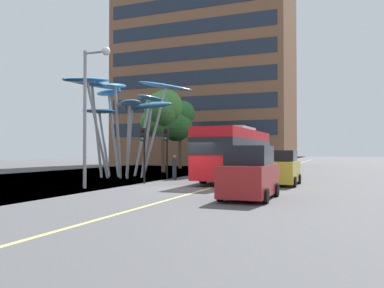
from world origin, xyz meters
The scene contains 13 objects.
ground centered at (-0.74, 0.00, -0.05)m, with size 120.00×240.00×0.10m.
red_bus centered at (1.06, 6.44, 1.99)m, with size 2.86×10.99×3.64m.
leaf_sculpture centered at (-8.05, 6.72, 5.93)m, with size 9.61×10.36×7.69m.
traffic_light_kerb_near centered at (-3.66, 2.09, 2.49)m, with size 0.28×0.42×3.43m.
traffic_light_kerb_far centered at (-4.13, 6.43, 2.59)m, with size 0.28×0.42×3.58m.
traffic_light_island_mid centered at (-3.80, 13.74, 2.59)m, with size 0.28×0.42×3.57m.
car_parked_near centered at (4.15, -2.95, 1.05)m, with size 2.02×4.07×2.25m.
car_parked_mid centered at (4.38, 4.29, 0.98)m, with size 2.03×3.94×2.06m.
street_lamp centered at (-4.81, -1.73, 4.81)m, with size 1.64×0.44×7.54m.
tree_pavement_near centered at (-8.31, 14.24, 5.87)m, with size 4.06×3.59×7.89m.
tree_pavement_far centered at (-9.99, 21.51, 5.60)m, with size 4.41×3.85×7.78m.
pedestrian centered at (-3.25, 5.86, 0.86)m, with size 0.34×0.34×1.72m.
backdrop_building centered at (-11.33, 35.69, 13.56)m, with size 24.91×14.12×27.11m.
Camera 1 is at (7.86, -19.14, 2.04)m, focal length 36.35 mm.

